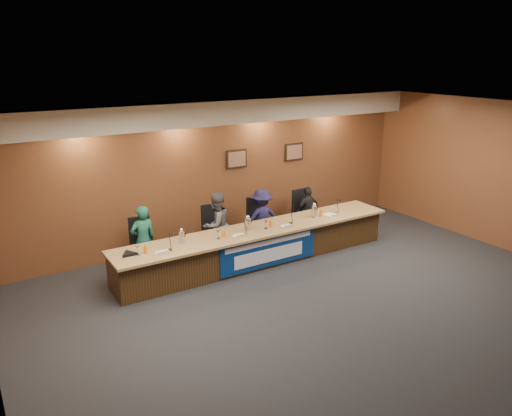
# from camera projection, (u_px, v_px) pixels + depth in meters

# --- Properties ---
(floor) EXTENTS (10.00, 10.00, 0.00)m
(floor) POSITION_uv_depth(u_px,v_px,m) (333.00, 310.00, 8.40)
(floor) COLOR black
(floor) RESTS_ON ground
(ceiling) EXTENTS (10.00, 8.00, 0.04)m
(ceiling) POSITION_uv_depth(u_px,v_px,m) (343.00, 119.00, 7.44)
(ceiling) COLOR silver
(ceiling) RESTS_ON wall_back
(wall_back) EXTENTS (10.00, 0.04, 3.20)m
(wall_back) POSITION_uv_depth(u_px,v_px,m) (220.00, 172.00, 11.16)
(wall_back) COLOR brown
(wall_back) RESTS_ON floor
(soffit) EXTENTS (10.00, 0.50, 0.50)m
(soffit) POSITION_uv_depth(u_px,v_px,m) (225.00, 112.00, 10.56)
(soffit) COLOR beige
(soffit) RESTS_ON wall_back
(dais_body) EXTENTS (6.00, 0.80, 0.70)m
(dais_body) POSITION_uv_depth(u_px,v_px,m) (258.00, 246.00, 10.24)
(dais_body) COLOR #382410
(dais_body) RESTS_ON floor
(dais_top) EXTENTS (6.10, 0.95, 0.05)m
(dais_top) POSITION_uv_depth(u_px,v_px,m) (259.00, 230.00, 10.09)
(dais_top) COLOR olive
(dais_top) RESTS_ON dais_body
(banner) EXTENTS (2.20, 0.02, 0.65)m
(banner) POSITION_uv_depth(u_px,v_px,m) (269.00, 251.00, 9.89)
(banner) COLOR navy
(banner) RESTS_ON dais_body
(banner_text_upper) EXTENTS (2.00, 0.01, 0.10)m
(banner_text_upper) POSITION_uv_depth(u_px,v_px,m) (270.00, 242.00, 9.82)
(banner_text_upper) COLOR silver
(banner_text_upper) RESTS_ON banner
(banner_text_lower) EXTENTS (1.60, 0.01, 0.28)m
(banner_text_lower) POSITION_uv_depth(u_px,v_px,m) (269.00, 255.00, 9.91)
(banner_text_lower) COLOR silver
(banner_text_lower) RESTS_ON banner
(wall_photo_left) EXTENTS (0.52, 0.04, 0.42)m
(wall_photo_left) POSITION_uv_depth(u_px,v_px,m) (236.00, 159.00, 11.27)
(wall_photo_left) COLOR black
(wall_photo_left) RESTS_ON wall_back
(wall_photo_right) EXTENTS (0.52, 0.04, 0.42)m
(wall_photo_right) POSITION_uv_depth(u_px,v_px,m) (294.00, 152.00, 12.07)
(wall_photo_right) COLOR black
(wall_photo_right) RESTS_ON wall_back
(panelist_a) EXTENTS (0.53, 0.37, 1.39)m
(panelist_a) POSITION_uv_depth(u_px,v_px,m) (143.00, 240.00, 9.61)
(panelist_a) COLOR #185140
(panelist_a) RESTS_ON floor
(panelist_b) EXTENTS (0.82, 0.72, 1.41)m
(panelist_b) POSITION_uv_depth(u_px,v_px,m) (216.00, 225.00, 10.40)
(panelist_b) COLOR #504E53
(panelist_b) RESTS_ON floor
(panelist_c) EXTENTS (0.91, 0.60, 1.32)m
(panelist_c) POSITION_uv_depth(u_px,v_px,m) (262.00, 218.00, 10.98)
(panelist_c) COLOR #18173E
(panelist_c) RESTS_ON floor
(panelist_d) EXTENTS (0.73, 0.35, 1.20)m
(panelist_d) POSITION_uv_depth(u_px,v_px,m) (308.00, 212.00, 11.64)
(panelist_d) COLOR black
(panelist_d) RESTS_ON floor
(office_chair_a) EXTENTS (0.56, 0.56, 0.08)m
(office_chair_a) POSITION_uv_depth(u_px,v_px,m) (142.00, 249.00, 9.76)
(office_chair_a) COLOR black
(office_chair_a) RESTS_ON floor
(office_chair_b) EXTENTS (0.55, 0.55, 0.08)m
(office_chair_b) POSITION_uv_depth(u_px,v_px,m) (214.00, 234.00, 10.55)
(office_chair_b) COLOR black
(office_chair_b) RESTS_ON floor
(office_chair_c) EXTENTS (0.53, 0.53, 0.08)m
(office_chair_c) POSITION_uv_depth(u_px,v_px,m) (259.00, 225.00, 11.12)
(office_chair_c) COLOR black
(office_chair_c) RESTS_ON floor
(office_chair_d) EXTENTS (0.50, 0.50, 0.08)m
(office_chair_d) POSITION_uv_depth(u_px,v_px,m) (305.00, 215.00, 11.75)
(office_chair_d) COLOR black
(office_chair_d) RESTS_ON floor
(nameplate_a) EXTENTS (0.24, 0.08, 0.10)m
(nameplate_a) POSITION_uv_depth(u_px,v_px,m) (163.00, 252.00, 8.76)
(nameplate_a) COLOR white
(nameplate_a) RESTS_ON dais_top
(microphone_a) EXTENTS (0.07, 0.07, 0.02)m
(microphone_a) POSITION_uv_depth(u_px,v_px,m) (170.00, 250.00, 8.98)
(microphone_a) COLOR black
(microphone_a) RESTS_ON dais_top
(juice_glass_a) EXTENTS (0.06, 0.06, 0.15)m
(juice_glass_a) POSITION_uv_depth(u_px,v_px,m) (145.00, 249.00, 8.82)
(juice_glass_a) COLOR orange
(juice_glass_a) RESTS_ON dais_top
(water_glass_a) EXTENTS (0.08, 0.08, 0.18)m
(water_glass_a) POSITION_uv_depth(u_px,v_px,m) (138.00, 250.00, 8.73)
(water_glass_a) COLOR silver
(water_glass_a) RESTS_ON dais_top
(nameplate_b) EXTENTS (0.24, 0.08, 0.10)m
(nameplate_b) POSITION_uv_depth(u_px,v_px,m) (241.00, 235.00, 9.57)
(nameplate_b) COLOR white
(nameplate_b) RESTS_ON dais_top
(microphone_b) EXTENTS (0.07, 0.07, 0.02)m
(microphone_b) POSITION_uv_depth(u_px,v_px,m) (244.00, 234.00, 9.77)
(microphone_b) COLOR black
(microphone_b) RESTS_ON dais_top
(juice_glass_b) EXTENTS (0.06, 0.06, 0.15)m
(juice_glass_b) POSITION_uv_depth(u_px,v_px,m) (224.00, 233.00, 9.60)
(juice_glass_b) COLOR orange
(juice_glass_b) RESTS_ON dais_top
(water_glass_b) EXTENTS (0.08, 0.08, 0.18)m
(water_glass_b) POSITION_uv_depth(u_px,v_px,m) (218.00, 234.00, 9.50)
(water_glass_b) COLOR silver
(water_glass_b) RESTS_ON dais_top
(nameplate_c) EXTENTS (0.24, 0.08, 0.10)m
(nameplate_c) POSITION_uv_depth(u_px,v_px,m) (288.00, 226.00, 10.09)
(nameplate_c) COLOR white
(nameplate_c) RESTS_ON dais_top
(microphone_c) EXTENTS (0.07, 0.07, 0.02)m
(microphone_c) POSITION_uv_depth(u_px,v_px,m) (291.00, 223.00, 10.37)
(microphone_c) COLOR black
(microphone_c) RESTS_ON dais_top
(juice_glass_c) EXTENTS (0.06, 0.06, 0.15)m
(juice_glass_c) POSITION_uv_depth(u_px,v_px,m) (271.00, 224.00, 10.14)
(juice_glass_c) COLOR orange
(juice_glass_c) RESTS_ON dais_top
(water_glass_c) EXTENTS (0.08, 0.08, 0.18)m
(water_glass_c) POSITION_uv_depth(u_px,v_px,m) (266.00, 224.00, 10.04)
(water_glass_c) COLOR silver
(water_glass_c) RESTS_ON dais_top
(nameplate_d) EXTENTS (0.24, 0.08, 0.10)m
(nameplate_d) POSITION_uv_depth(u_px,v_px,m) (335.00, 215.00, 10.76)
(nameplate_d) COLOR white
(nameplate_d) RESTS_ON dais_top
(microphone_d) EXTENTS (0.07, 0.07, 0.02)m
(microphone_d) POSITION_uv_depth(u_px,v_px,m) (336.00, 213.00, 11.01)
(microphone_d) COLOR black
(microphone_d) RESTS_ON dais_top
(juice_glass_d) EXTENTS (0.06, 0.06, 0.15)m
(juice_glass_d) POSITION_uv_depth(u_px,v_px,m) (321.00, 213.00, 10.82)
(juice_glass_d) COLOR orange
(juice_glass_d) RESTS_ON dais_top
(water_glass_d) EXTENTS (0.08, 0.08, 0.18)m
(water_glass_d) POSITION_uv_depth(u_px,v_px,m) (314.00, 213.00, 10.73)
(water_glass_d) COLOR silver
(water_glass_d) RESTS_ON dais_top
(carafe_left) EXTENTS (0.11, 0.11, 0.24)m
(carafe_left) POSITION_uv_depth(u_px,v_px,m) (182.00, 237.00, 9.27)
(carafe_left) COLOR silver
(carafe_left) RESTS_ON dais_top
(carafe_mid) EXTENTS (0.13, 0.13, 0.25)m
(carafe_mid) POSITION_uv_depth(u_px,v_px,m) (248.00, 224.00, 9.95)
(carafe_mid) COLOR silver
(carafe_mid) RESTS_ON dais_top
(carafe_right) EXTENTS (0.12, 0.12, 0.25)m
(carafe_right) POSITION_uv_depth(u_px,v_px,m) (314.00, 211.00, 10.76)
(carafe_right) COLOR silver
(carafe_right) RESTS_ON dais_top
(speakerphone) EXTENTS (0.32, 0.32, 0.05)m
(speakerphone) POSITION_uv_depth(u_px,v_px,m) (129.00, 254.00, 8.75)
(speakerphone) COLOR black
(speakerphone) RESTS_ON dais_top
(paper_stack) EXTENTS (0.26, 0.33, 0.01)m
(paper_stack) POSITION_uv_depth(u_px,v_px,m) (330.00, 215.00, 10.90)
(paper_stack) COLOR white
(paper_stack) RESTS_ON dais_top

